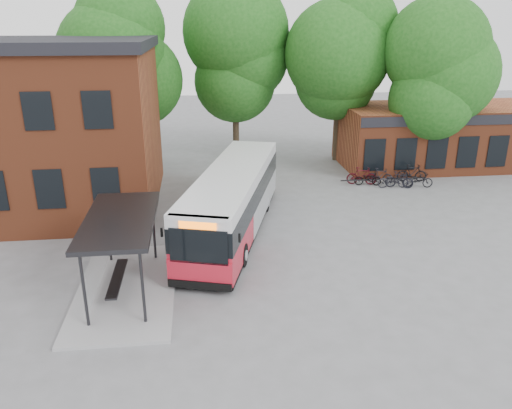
{
  "coord_description": "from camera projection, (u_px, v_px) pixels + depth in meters",
  "views": [
    {
      "loc": [
        -1.66,
        -17.57,
        9.31
      ],
      "look_at": [
        0.66,
        2.08,
        2.0
      ],
      "focal_mm": 35.0,
      "sensor_mm": 36.0,
      "label": 1
    }
  ],
  "objects": [
    {
      "name": "bicycle_7",
      "position": [
        412.0,
        173.0,
        30.55
      ],
      "size": [
        1.85,
        0.77,
        1.08
      ],
      "primitive_type": "imported",
      "rotation": [
        0.0,
        0.0,
        1.42
      ],
      "color": "black",
      "rests_on": "ground"
    },
    {
      "name": "bicycle_6",
      "position": [
        418.0,
        180.0,
        29.49
      ],
      "size": [
        1.82,
        0.94,
        0.91
      ],
      "primitive_type": "imported",
      "rotation": [
        0.0,
        0.0,
        1.37
      ],
      "color": "black",
      "rests_on": "ground"
    },
    {
      "name": "bike_rail",
      "position": [
        382.0,
        182.0,
        30.05
      ],
      "size": [
        5.2,
        0.1,
        0.38
      ],
      "primitive_type": null,
      "color": "#28282B",
      "rests_on": "ground"
    },
    {
      "name": "bicycle_1",
      "position": [
        362.0,
        176.0,
        29.98
      ],
      "size": [
        1.86,
        0.89,
        1.08
      ],
      "primitive_type": "imported",
      "rotation": [
        0.0,
        0.0,
        1.35
      ],
      "color": "#3E0B12",
      "rests_on": "ground"
    },
    {
      "name": "bicycle_5",
      "position": [
        399.0,
        180.0,
        29.4
      ],
      "size": [
        1.68,
        1.02,
        0.98
      ],
      "primitive_type": "imported",
      "rotation": [
        0.0,
        0.0,
        1.2
      ],
      "color": "black",
      "rests_on": "ground"
    },
    {
      "name": "tree_0",
      "position": [
        128.0,
        84.0,
        32.12
      ],
      "size": [
        7.92,
        7.92,
        11.0
      ],
      "primitive_type": null,
      "color": "#194E15",
      "rests_on": "ground"
    },
    {
      "name": "bus_shelter",
      "position": [
        123.0,
        254.0,
        17.85
      ],
      "size": [
        3.6,
        7.0,
        2.9
      ],
      "primitive_type": null,
      "color": "#28282B",
      "rests_on": "ground"
    },
    {
      "name": "bicycle_2",
      "position": [
        368.0,
        179.0,
        29.86
      ],
      "size": [
        1.66,
        0.79,
        0.84
      ],
      "primitive_type": "imported",
      "rotation": [
        0.0,
        0.0,
        1.42
      ],
      "color": "black",
      "rests_on": "ground"
    },
    {
      "name": "ground",
      "position": [
        246.0,
        270.0,
        19.78
      ],
      "size": [
        100.0,
        100.0,
        0.0
      ],
      "primitive_type": "plane",
      "color": "slate"
    },
    {
      "name": "bicycle_4",
      "position": [
        393.0,
        180.0,
        29.4
      ],
      "size": [
        1.85,
        0.73,
        0.96
      ],
      "primitive_type": "imported",
      "rotation": [
        0.0,
        0.0,
        1.52
      ],
      "color": "#24242B",
      "rests_on": "ground"
    },
    {
      "name": "tree_3",
      "position": [
        435.0,
        101.0,
        30.78
      ],
      "size": [
        7.04,
        7.04,
        9.28
      ],
      "primitive_type": null,
      "color": "#194E15",
      "rests_on": "ground"
    },
    {
      "name": "tree_1",
      "position": [
        235.0,
        85.0,
        33.92
      ],
      "size": [
        7.92,
        7.92,
        10.4
      ],
      "primitive_type": null,
      "color": "#194E15",
      "rests_on": "ground"
    },
    {
      "name": "bicycle_3",
      "position": [
        380.0,
        175.0,
        30.36
      ],
      "size": [
        1.56,
        0.92,
        0.91
      ],
      "primitive_type": "imported",
      "rotation": [
        0.0,
        0.0,
        1.22
      ],
      "color": "black",
      "rests_on": "ground"
    },
    {
      "name": "shop_row",
      "position": [
        445.0,
        135.0,
        33.77
      ],
      "size": [
        14.0,
        6.2,
        4.0
      ],
      "primitive_type": null,
      "color": "brown",
      "rests_on": "ground"
    },
    {
      "name": "city_bus",
      "position": [
        233.0,
        202.0,
        22.92
      ],
      "size": [
        5.71,
        11.99,
        2.99
      ],
      "primitive_type": null,
      "rotation": [
        0.0,
        0.0,
        -0.28
      ],
      "color": "red",
      "rests_on": "ground"
    },
    {
      "name": "tree_2",
      "position": [
        340.0,
        81.0,
        33.66
      ],
      "size": [
        7.92,
        7.92,
        11.0
      ],
      "primitive_type": null,
      "color": "#194E15",
      "rests_on": "ground"
    }
  ]
}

